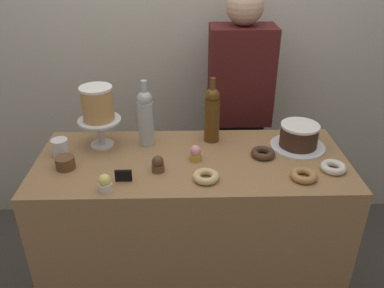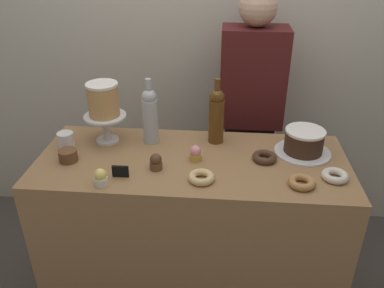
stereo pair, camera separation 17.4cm
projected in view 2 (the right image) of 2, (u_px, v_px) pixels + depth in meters
The scene contains 19 objects.
back_wall at pixel (204, 33), 2.39m from camera, with size 6.00×0.05×2.60m.
display_counter at pixel (192, 236), 2.02m from camera, with size 1.43×0.59×0.92m.
cake_stand_pedestal at pixel (106, 124), 1.92m from camera, with size 0.20×0.20×0.14m.
white_layer_cake at pixel (103, 100), 1.86m from camera, with size 0.15×0.15×0.16m.
silver_serving_platter at pixel (302, 152), 1.85m from camera, with size 0.26×0.26×0.01m.
chocolate_round_cake at pixel (304, 141), 1.82m from camera, with size 0.18×0.18×0.11m.
wine_bottle_amber at pixel (216, 115), 1.89m from camera, with size 0.08×0.08×0.33m.
wine_bottle_clear at pixel (150, 115), 1.89m from camera, with size 0.08×0.08×0.33m.
cupcake_strawberry at pixel (195, 154), 1.78m from camera, with size 0.06×0.06×0.07m.
cupcake_lemon at pixel (101, 178), 1.60m from camera, with size 0.06×0.06×0.07m.
cupcake_chocolate at pixel (156, 162), 1.71m from camera, with size 0.06×0.06×0.07m.
donut_glazed at pixel (201, 177), 1.64m from camera, with size 0.11×0.11×0.03m.
donut_chocolate at pixel (265, 157), 1.79m from camera, with size 0.11×0.11×0.03m.
donut_maple at pixel (302, 182), 1.61m from camera, with size 0.11×0.11×0.03m.
donut_sugar at pixel (335, 176), 1.65m from camera, with size 0.11×0.11×0.03m.
cookie_stack at pixel (68, 156), 1.78m from camera, with size 0.08×0.08×0.05m.
price_sign_chalkboard at pixel (120, 171), 1.66m from camera, with size 0.07×0.01×0.05m.
coffee_cup_ceramic at pixel (66, 141), 1.87m from camera, with size 0.08×0.08×0.09m.
barista_figure at pixel (249, 124), 2.32m from camera, with size 0.36×0.22×1.60m.
Camera 2 is at (0.13, -1.55, 1.84)m, focal length 36.74 mm.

